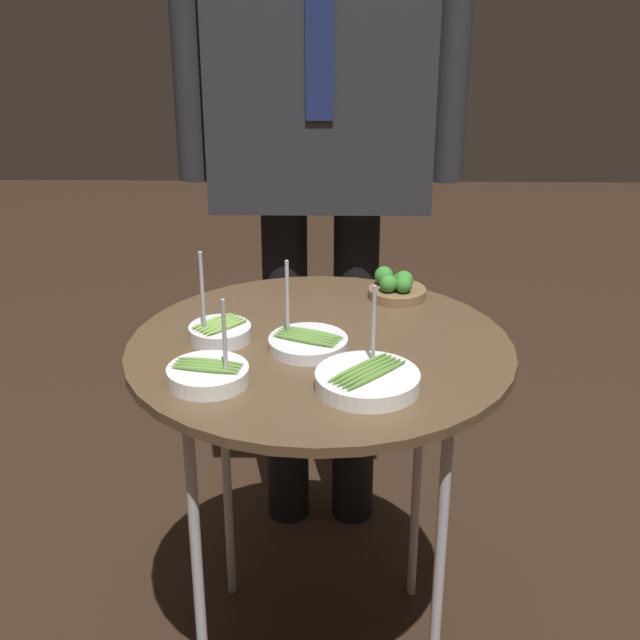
{
  "coord_description": "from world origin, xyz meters",
  "views": [
    {
      "loc": [
        0.03,
        -1.47,
        1.44
      ],
      "look_at": [
        0.0,
        0.0,
        0.8
      ],
      "focal_mm": 50.0,
      "sensor_mm": 36.0,
      "label": 1
    }
  ],
  "objects_px": {
    "serving_cart": "(320,370)",
    "bowl_broccoli_mid_right": "(396,287)",
    "bowl_asparagus_center": "(308,342)",
    "bowl_asparagus_mid_left": "(367,380)",
    "waiter_figure": "(320,94)",
    "bowl_asparagus_back_left": "(220,331)",
    "bowl_asparagus_front_center": "(208,374)"
  },
  "relations": [
    {
      "from": "serving_cart",
      "to": "bowl_broccoli_mid_right",
      "type": "bearing_deg",
      "value": 56.61
    },
    {
      "from": "bowl_asparagus_center",
      "to": "waiter_figure",
      "type": "height_order",
      "value": "waiter_figure"
    },
    {
      "from": "bowl_asparagus_back_left",
      "to": "bowl_broccoli_mid_right",
      "type": "distance_m",
      "value": 0.4
    },
    {
      "from": "bowl_asparagus_back_left",
      "to": "bowl_asparagus_center",
      "type": "bearing_deg",
      "value": -12.88
    },
    {
      "from": "serving_cart",
      "to": "bowl_broccoli_mid_right",
      "type": "height_order",
      "value": "bowl_broccoli_mid_right"
    },
    {
      "from": "bowl_asparagus_center",
      "to": "bowl_asparagus_front_center",
      "type": "xyz_separation_m",
      "value": [
        -0.16,
        -0.13,
        0.0
      ]
    },
    {
      "from": "bowl_asparagus_center",
      "to": "waiter_figure",
      "type": "distance_m",
      "value": 0.65
    },
    {
      "from": "bowl_asparagus_front_center",
      "to": "bowl_broccoli_mid_right",
      "type": "height_order",
      "value": "bowl_asparagus_front_center"
    },
    {
      "from": "waiter_figure",
      "to": "bowl_broccoli_mid_right",
      "type": "bearing_deg",
      "value": -61.74
    },
    {
      "from": "bowl_asparagus_back_left",
      "to": "bowl_broccoli_mid_right",
      "type": "relative_size",
      "value": 1.52
    },
    {
      "from": "bowl_asparagus_center",
      "to": "serving_cart",
      "type": "bearing_deg",
      "value": 37.79
    },
    {
      "from": "bowl_asparagus_center",
      "to": "waiter_figure",
      "type": "relative_size",
      "value": 0.09
    },
    {
      "from": "bowl_asparagus_center",
      "to": "bowl_asparagus_front_center",
      "type": "bearing_deg",
      "value": -140.44
    },
    {
      "from": "serving_cart",
      "to": "bowl_broccoli_mid_right",
      "type": "distance_m",
      "value": 0.29
    },
    {
      "from": "serving_cart",
      "to": "bowl_asparagus_front_center",
      "type": "xyz_separation_m",
      "value": [
        -0.18,
        -0.15,
        0.07
      ]
    },
    {
      "from": "waiter_figure",
      "to": "bowl_asparagus_mid_left",
      "type": "bearing_deg",
      "value": -82.71
    },
    {
      "from": "bowl_asparagus_front_center",
      "to": "bowl_broccoli_mid_right",
      "type": "bearing_deg",
      "value": 48.64
    },
    {
      "from": "bowl_asparagus_mid_left",
      "to": "bowl_broccoli_mid_right",
      "type": "distance_m",
      "value": 0.4
    },
    {
      "from": "bowl_asparagus_front_center",
      "to": "bowl_broccoli_mid_right",
      "type": "distance_m",
      "value": 0.51
    },
    {
      "from": "bowl_asparagus_mid_left",
      "to": "waiter_figure",
      "type": "height_order",
      "value": "waiter_figure"
    },
    {
      "from": "bowl_asparagus_mid_left",
      "to": "bowl_broccoli_mid_right",
      "type": "relative_size",
      "value": 1.48
    },
    {
      "from": "bowl_asparagus_back_left",
      "to": "bowl_broccoli_mid_right",
      "type": "bearing_deg",
      "value": 31.93
    },
    {
      "from": "bowl_asparagus_center",
      "to": "bowl_asparagus_front_center",
      "type": "relative_size",
      "value": 1.03
    },
    {
      "from": "bowl_broccoli_mid_right",
      "to": "waiter_figure",
      "type": "distance_m",
      "value": 0.48
    },
    {
      "from": "bowl_asparagus_center",
      "to": "bowl_asparagus_mid_left",
      "type": "relative_size",
      "value": 0.94
    },
    {
      "from": "bowl_asparagus_mid_left",
      "to": "bowl_asparagus_center",
      "type": "bearing_deg",
      "value": 124.52
    },
    {
      "from": "bowl_asparagus_front_center",
      "to": "bowl_asparagus_back_left",
      "type": "height_order",
      "value": "bowl_asparagus_back_left"
    },
    {
      "from": "bowl_broccoli_mid_right",
      "to": "bowl_asparagus_back_left",
      "type": "bearing_deg",
      "value": -148.07
    },
    {
      "from": "bowl_asparagus_front_center",
      "to": "waiter_figure",
      "type": "bearing_deg",
      "value": 75.49
    },
    {
      "from": "bowl_asparagus_front_center",
      "to": "bowl_broccoli_mid_right",
      "type": "relative_size",
      "value": 1.35
    },
    {
      "from": "bowl_asparagus_center",
      "to": "bowl_asparagus_mid_left",
      "type": "height_order",
      "value": "same"
    },
    {
      "from": "serving_cart",
      "to": "bowl_asparagus_back_left",
      "type": "xyz_separation_m",
      "value": [
        -0.19,
        0.02,
        0.07
      ]
    }
  ]
}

